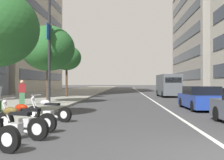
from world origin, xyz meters
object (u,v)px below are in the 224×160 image
Objects in this scene: motorcycle_nearest_camera at (25,119)px; pedestrian_on_plaza at (22,93)px; delivery_van_ahead at (168,85)px; motorcycle_by_sign_pole at (48,111)px; street_tree_far_plaza at (67,58)px; street_lamp_with_banners at (55,29)px; car_approaching_light at (201,98)px; street_tree_by_lamp_post at (48,48)px; motorcycle_far_end_row at (14,123)px.

pedestrian_on_plaza is at bearing -54.59° from motorcycle_nearest_camera.
motorcycle_by_sign_pole is at bearing 157.22° from delivery_van_ahead.
motorcycle_nearest_camera is at bearing -4.30° from pedestrian_on_plaza.
street_tree_far_plaza is 12.18m from pedestrian_on_plaza.
street_lamp_with_banners is (10.24, 1.54, 4.79)m from motorcycle_nearest_camera.
motorcycle_by_sign_pole is 9.63m from car_approaching_light.
street_lamp_with_banners is at bearing -172.78° from street_tree_far_plaza.
car_approaching_light is 10.54m from street_lamp_with_banners.
delivery_van_ahead reaches higher than motorcycle_nearest_camera.
motorcycle_nearest_camera is 0.38× the size of street_tree_by_lamp_post.
street_tree_far_plaza reaches higher than motorcycle_far_end_row.
motorcycle_nearest_camera is at bearing 109.15° from motorcycle_by_sign_pole.
motorcycle_nearest_camera is 0.40× the size of street_tree_far_plaza.
delivery_van_ahead is 3.46× the size of pedestrian_on_plaza.
motorcycle_by_sign_pole is 18.75m from street_tree_far_plaza.
car_approaching_light is (9.52, -7.69, 0.21)m from motorcycle_far_end_row.
motorcycle_far_end_row reaches higher than motorcycle_by_sign_pole.
street_lamp_with_banners reaches higher than motorcycle_by_sign_pole.
car_approaching_light reaches higher than motorcycle_nearest_camera.
motorcycle_nearest_camera is 1.05× the size of motorcycle_by_sign_pole.
motorcycle_by_sign_pole is at bearing -170.84° from street_tree_far_plaza.
motorcycle_far_end_row reaches higher than car_approaching_light.
car_approaching_light reaches higher than motorcycle_by_sign_pole.
street_tree_far_plaza is 3.32× the size of pedestrian_on_plaza.
street_tree_by_lamp_post is 8.61m from street_tree_far_plaza.
pedestrian_on_plaza reaches higher than motorcycle_far_end_row.
street_lamp_with_banners is (1.90, 9.31, 4.55)m from car_approaching_light.
pedestrian_on_plaza is (-15.00, 11.45, -0.39)m from delivery_van_ahead.
street_lamp_with_banners is at bearing -152.59° from street_tree_by_lamp_post.
motorcycle_nearest_camera is (1.18, 0.09, -0.03)m from motorcycle_far_end_row.
motorcycle_far_end_row is at bearing 110.88° from motorcycle_by_sign_pole.
street_lamp_with_banners is at bearing -66.44° from motorcycle_nearest_camera.
motorcycle_by_sign_pole is 10.56m from street_tree_by_lamp_post.
street_lamp_with_banners is (-13.75, 9.65, 3.86)m from delivery_van_ahead.
motorcycle_nearest_camera is at bearing -168.29° from street_tree_by_lamp_post.
car_approaching_light is at bearing -139.32° from street_tree_far_plaza.
motorcycle_far_end_row is 0.38× the size of delivery_van_ahead.
delivery_van_ahead is at bearing -73.42° from street_tree_far_plaza.
motorcycle_far_end_row is 3.76m from motorcycle_by_sign_pole.
street_lamp_with_banners reaches higher than pedestrian_on_plaza.
delivery_van_ahead reaches higher than motorcycle_by_sign_pole.
street_tree_by_lamp_post is at bearing -54.43° from motorcycle_by_sign_pole.
pedestrian_on_plaza is at bearing 177.68° from street_tree_far_plaza.
street_tree_by_lamp_post is (12.11, 2.51, 3.73)m from motorcycle_nearest_camera.
car_approaching_light is 0.56× the size of street_lamp_with_banners.
car_approaching_light is 11.14m from pedestrian_on_plaza.
motorcycle_nearest_camera is at bearing -171.45° from street_lamp_with_banners.
motorcycle_far_end_row is 12.48m from street_lamp_with_banners.
delivery_van_ahead is 18.87m from pedestrian_on_plaza.
street_tree_by_lamp_post is (3.78, 10.29, 3.49)m from car_approaching_light.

